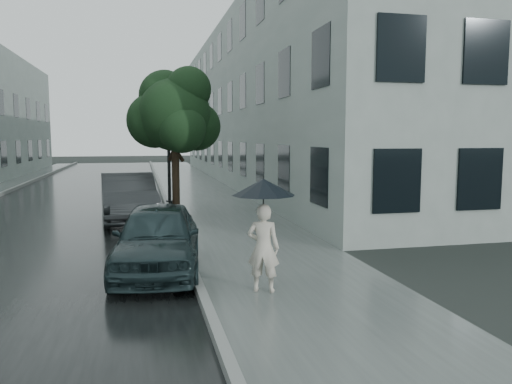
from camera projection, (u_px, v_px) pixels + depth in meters
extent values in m
plane|color=black|center=(276.00, 274.00, 9.57)|extent=(120.00, 120.00, 0.00)
cube|color=slate|center=(208.00, 198.00, 21.24)|extent=(3.50, 60.00, 0.01)
cube|color=slate|center=(164.00, 198.00, 20.83)|extent=(0.15, 60.00, 0.15)
cube|color=black|center=(76.00, 202.00, 20.05)|extent=(6.85, 60.00, 0.00)
cube|color=#929F9A|center=(279.00, 104.00, 29.18)|extent=(7.00, 36.00, 9.00)
cube|color=black|center=(220.00, 103.00, 28.40)|extent=(0.08, 32.40, 7.20)
cube|color=black|center=(28.00, 117.00, 35.86)|extent=(0.08, 16.20, 6.40)
imported|color=beige|center=(263.00, 248.00, 8.40)|extent=(0.64, 0.54, 1.50)
cylinder|color=black|center=(263.00, 214.00, 8.33)|extent=(0.02, 0.02, 0.64)
cone|color=black|center=(263.00, 187.00, 8.27)|extent=(1.40, 1.40, 0.28)
cylinder|color=black|center=(263.00, 177.00, 8.26)|extent=(0.02, 0.02, 0.08)
cylinder|color=black|center=(263.00, 235.00, 8.36)|extent=(0.03, 0.03, 0.06)
cylinder|color=#332619|center=(176.00, 181.00, 15.98)|extent=(0.24, 0.24, 2.42)
sphere|color=#19381C|center=(175.00, 115.00, 15.74)|extent=(2.29, 2.29, 2.29)
sphere|color=#19381C|center=(196.00, 126.00, 16.20)|extent=(1.58, 1.58, 1.58)
sphere|color=#19381C|center=(154.00, 121.00, 15.97)|extent=(1.77, 1.77, 1.77)
sphere|color=#19381C|center=(182.00, 129.00, 15.23)|extent=(1.49, 1.49, 1.49)
sphere|color=#19381C|center=(165.00, 96.00, 16.13)|extent=(1.67, 1.67, 1.67)
sphere|color=#19381C|center=(189.00, 89.00, 15.59)|extent=(1.42, 1.42, 1.42)
cylinder|color=black|center=(169.00, 146.00, 18.77)|extent=(0.12, 0.12, 4.53)
cylinder|color=black|center=(170.00, 203.00, 19.02)|extent=(0.28, 0.28, 0.20)
cylinder|color=black|center=(161.00, 85.00, 18.47)|extent=(0.50, 0.10, 0.08)
sphere|color=silver|center=(152.00, 86.00, 18.42)|extent=(0.32, 0.32, 0.32)
imported|color=#1A2A2C|center=(158.00, 238.00, 9.68)|extent=(1.99, 4.06, 1.33)
imported|color=#212426|center=(128.00, 197.00, 15.52)|extent=(1.95, 4.60, 1.48)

